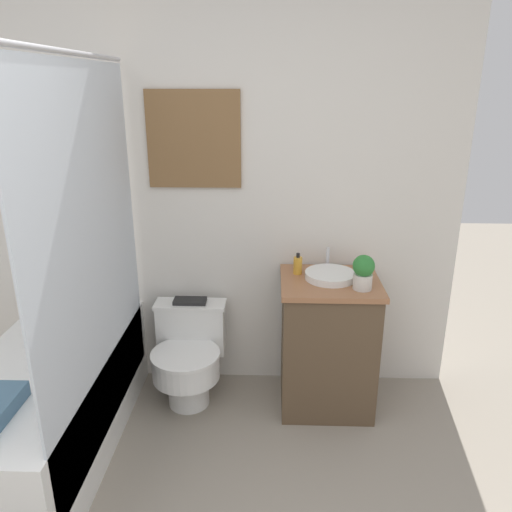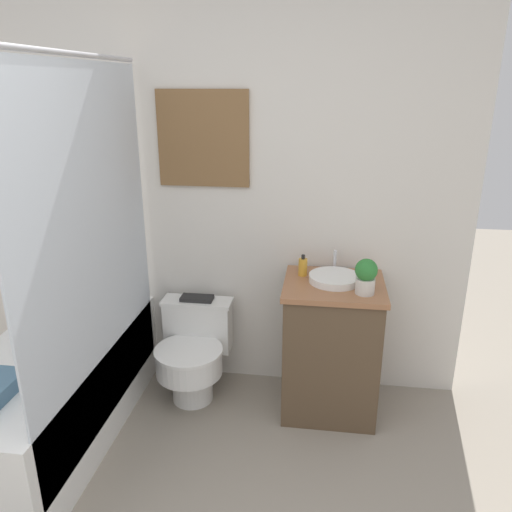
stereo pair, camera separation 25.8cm
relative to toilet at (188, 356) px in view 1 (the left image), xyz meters
name	(u,v)px [view 1 (the left image)]	position (x,y,z in m)	size (l,w,h in m)	color
wall_back	(199,189)	(0.06, 0.29, 0.96)	(3.11, 0.07, 2.50)	silver
shower_area	(49,399)	(-0.65, -0.47, 0.01)	(0.67, 1.48, 1.98)	white
toilet	(188,356)	(0.00, 0.00, 0.00)	(0.43, 0.52, 0.58)	white
vanity	(327,343)	(0.83, 0.00, 0.10)	(0.56, 0.51, 0.80)	brown
sink	(330,275)	(0.83, 0.02, 0.52)	(0.29, 0.32, 0.13)	white
soap_bottle	(298,265)	(0.65, 0.09, 0.56)	(0.05, 0.05, 0.13)	gold
potted_plant	(363,271)	(0.98, -0.12, 0.60)	(0.12, 0.12, 0.19)	beige
book_on_tank	(190,301)	(0.00, 0.14, 0.30)	(0.20, 0.10, 0.02)	black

